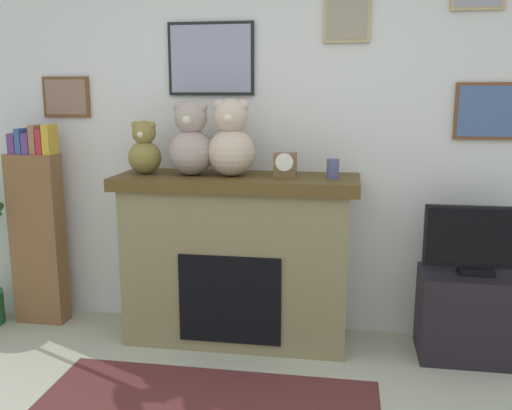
# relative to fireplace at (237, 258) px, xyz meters

# --- Properties ---
(back_wall) EXTENTS (5.20, 0.15, 2.60)m
(back_wall) POSITION_rel_fireplace_xyz_m (0.28, 0.32, 0.75)
(back_wall) COLOR silver
(back_wall) RESTS_ON ground_plane
(fireplace) EXTENTS (1.55, 0.57, 1.11)m
(fireplace) POSITION_rel_fireplace_xyz_m (0.00, 0.00, 0.00)
(fireplace) COLOR olive
(fireplace) RESTS_ON ground_plane
(bookshelf) EXTENTS (0.35, 0.16, 1.42)m
(bookshelf) POSITION_rel_fireplace_xyz_m (-1.45, 0.06, 0.11)
(bookshelf) COLOR brown
(bookshelf) RESTS_ON ground_plane
(tv_stand) EXTENTS (0.64, 0.40, 0.54)m
(tv_stand) POSITION_rel_fireplace_xyz_m (1.49, -0.04, -0.29)
(tv_stand) COLOR black
(tv_stand) RESTS_ON ground_plane
(television) EXTENTS (0.64, 0.14, 0.42)m
(television) POSITION_rel_fireplace_xyz_m (1.49, -0.04, 0.19)
(television) COLOR black
(television) RESTS_ON tv_stand
(candle_jar) EXTENTS (0.08, 0.08, 0.12)m
(candle_jar) POSITION_rel_fireplace_xyz_m (0.61, -0.02, 0.61)
(candle_jar) COLOR #4C517A
(candle_jar) RESTS_ON fireplace
(mantel_clock) EXTENTS (0.14, 0.10, 0.16)m
(mantel_clock) POSITION_rel_fireplace_xyz_m (0.31, -0.02, 0.62)
(mantel_clock) COLOR brown
(mantel_clock) RESTS_ON fireplace
(teddy_bear_tan) EXTENTS (0.21, 0.21, 0.35)m
(teddy_bear_tan) POSITION_rel_fireplace_xyz_m (-0.61, -0.02, 0.70)
(teddy_bear_tan) COLOR olive
(teddy_bear_tan) RESTS_ON fireplace
(teddy_bear_cream) EXTENTS (0.29, 0.29, 0.47)m
(teddy_bear_cream) POSITION_rel_fireplace_xyz_m (-0.29, -0.02, 0.76)
(teddy_bear_cream) COLOR #A38F85
(teddy_bear_cream) RESTS_ON fireplace
(teddy_bear_brown) EXTENTS (0.30, 0.30, 0.49)m
(teddy_bear_brown) POSITION_rel_fireplace_xyz_m (-0.03, -0.02, 0.77)
(teddy_bear_brown) COLOR #C7AD96
(teddy_bear_brown) RESTS_ON fireplace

